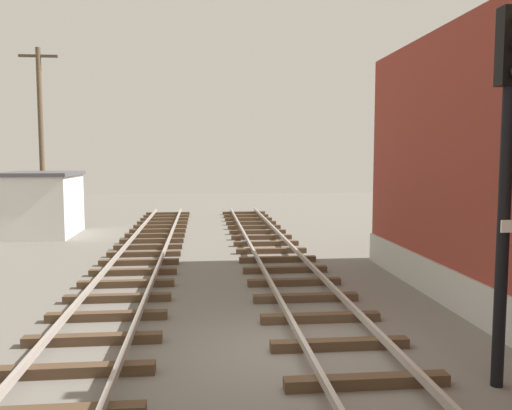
# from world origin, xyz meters

# --- Properties ---
(ground_plane) EXTENTS (80.00, 80.00, 0.00)m
(ground_plane) POSITION_xyz_m (0.00, 0.00, 0.00)
(ground_plane) COLOR slate
(track_near_building) EXTENTS (2.50, 45.45, 0.32)m
(track_near_building) POSITION_xyz_m (0.83, 0.00, 0.13)
(track_near_building) COLOR #4C3826
(track_near_building) RESTS_ON ground
(track_centre) EXTENTS (2.50, 45.45, 0.32)m
(track_centre) POSITION_xyz_m (-3.60, -0.00, 0.13)
(track_centre) COLOR #4C3826
(track_centre) RESTS_ON ground
(signal_mast) EXTENTS (0.36, 0.40, 5.53)m
(signal_mast) POSITION_xyz_m (2.79, -1.73, 3.46)
(signal_mast) COLOR black
(signal_mast) RESTS_ON ground
(control_hut) EXTENTS (3.00, 3.80, 2.76)m
(control_hut) POSITION_xyz_m (-8.55, 14.68, 1.39)
(control_hut) COLOR silver
(control_hut) RESTS_ON ground
(utility_pole_far) EXTENTS (1.80, 0.24, 8.58)m
(utility_pole_far) POSITION_xyz_m (-9.29, 17.57, 4.48)
(utility_pole_far) COLOR brown
(utility_pole_far) RESTS_ON ground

